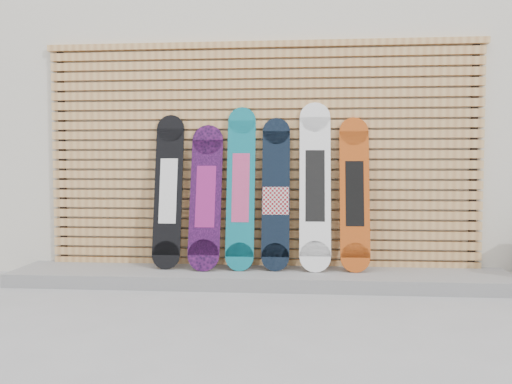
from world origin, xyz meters
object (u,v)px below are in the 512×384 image
snowboard_0 (168,191)px  snowboard_4 (315,186)px  snowboard_1 (206,196)px  snowboard_5 (355,194)px  snowboard_3 (276,194)px  snowboard_2 (241,188)px

snowboard_0 → snowboard_4: size_ratio=0.93×
snowboard_4 → snowboard_0: bearing=179.5°
snowboard_0 → snowboard_1: snowboard_0 is taller
snowboard_5 → snowboard_3: bearing=-179.9°
snowboard_4 → snowboard_2: bearing=-180.0°
snowboard_0 → snowboard_1: size_ratio=1.07×
snowboard_1 → snowboard_3: size_ratio=0.96×
snowboard_2 → snowboard_3: size_ratio=1.07×
snowboard_5 → snowboard_4: bearing=-178.5°
snowboard_0 → snowboard_5: (1.77, -0.00, -0.02)m
snowboard_0 → snowboard_3: bearing=-0.2°
snowboard_4 → snowboard_5: snowboard_4 is taller
snowboard_0 → snowboard_3: size_ratio=1.02×
snowboard_0 → snowboard_3: (1.03, -0.00, -0.03)m
snowboard_0 → snowboard_2: bearing=-1.0°
snowboard_4 → snowboard_5: 0.37m
snowboard_3 → snowboard_2: bearing=-178.6°
snowboard_1 → snowboard_2: snowboard_2 is taller
snowboard_1 → snowboard_2: (0.33, 0.02, 0.08)m
snowboard_0 → snowboard_1: bearing=-5.1°
snowboard_2 → snowboard_1: bearing=-176.3°
snowboard_2 → snowboard_0: bearing=179.0°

